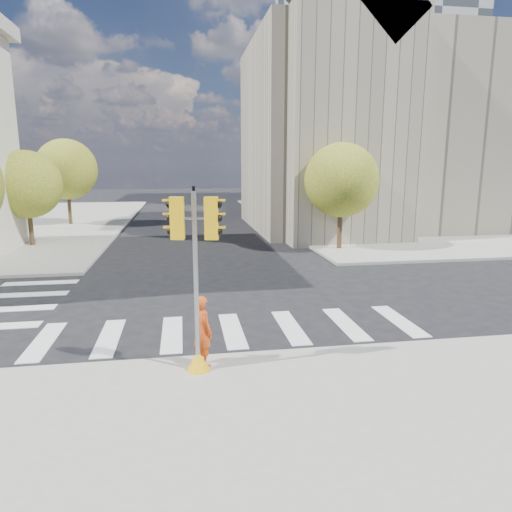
{
  "coord_description": "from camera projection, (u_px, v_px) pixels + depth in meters",
  "views": [
    {
      "loc": [
        -1.5,
        -15.04,
        4.96
      ],
      "look_at": [
        0.78,
        -1.1,
        2.1
      ],
      "focal_mm": 32.0,
      "sensor_mm": 36.0,
      "label": 1
    }
  ],
  "objects": [
    {
      "name": "ground",
      "position": [
        229.0,
        310.0,
        15.77
      ],
      "size": [
        160.0,
        160.0,
        0.0
      ],
      "primitive_type": "plane",
      "color": "black",
      "rests_on": "ground"
    },
    {
      "name": "sidewalk_far_right",
      "position": [
        407.0,
        215.0,
        44.07
      ],
      "size": [
        28.0,
        40.0,
        0.15
      ],
      "primitive_type": "cube",
      "color": "gray",
      "rests_on": "ground"
    },
    {
      "name": "civic_building",
      "position": [
        403.0,
        134.0,
        35.29
      ],
      "size": [
        26.0,
        16.0,
        19.39
      ],
      "color": "gray",
      "rests_on": "ground"
    },
    {
      "name": "office_tower",
      "position": [
        368.0,
        82.0,
        56.91
      ],
      "size": [
        20.0,
        18.0,
        30.0
      ],
      "primitive_type": "cube",
      "color": "#9EA0A3",
      "rests_on": "ground"
    },
    {
      "name": "tree_lw_mid",
      "position": [
        27.0,
        185.0,
        26.91
      ],
      "size": [
        4.0,
        4.0,
        5.77
      ],
      "color": "#382616",
      "rests_on": "ground"
    },
    {
      "name": "tree_lw_far",
      "position": [
        66.0,
        169.0,
        36.43
      ],
      "size": [
        4.8,
        4.8,
        6.95
      ],
      "color": "#382616",
      "rests_on": "ground"
    },
    {
      "name": "tree_re_near",
      "position": [
        341.0,
        180.0,
        25.83
      ],
      "size": [
        4.2,
        4.2,
        6.16
      ],
      "color": "#382616",
      "rests_on": "ground"
    },
    {
      "name": "tree_re_mid",
      "position": [
        291.0,
        172.0,
        37.38
      ],
      "size": [
        4.6,
        4.6,
        6.66
      ],
      "color": "#382616",
      "rests_on": "ground"
    },
    {
      "name": "tree_re_far",
      "position": [
        265.0,
        174.0,
        49.08
      ],
      "size": [
        4.0,
        4.0,
        5.88
      ],
      "color": "#382616",
      "rests_on": "ground"
    },
    {
      "name": "lamp_near",
      "position": [
        328.0,
        170.0,
        29.67
      ],
      "size": [
        0.35,
        0.18,
        8.11
      ],
      "color": "black",
      "rests_on": "sidewalk_far_right"
    },
    {
      "name": "lamp_far",
      "position": [
        282.0,
        168.0,
        43.22
      ],
      "size": [
        0.35,
        0.18,
        8.11
      ],
      "color": "black",
      "rests_on": "sidewalk_far_right"
    },
    {
      "name": "traffic_signal",
      "position": [
        196.0,
        296.0,
        10.48
      ],
      "size": [
        1.08,
        0.56,
        4.33
      ],
      "rotation": [
        0.0,
        0.0,
        -0.17
      ],
      "color": "#E9AA0C",
      "rests_on": "sidewalk_near"
    },
    {
      "name": "photographer",
      "position": [
        202.0,
        331.0,
        10.94
      ],
      "size": [
        0.69,
        0.76,
        1.75
      ],
      "primitive_type": "imported",
      "rotation": [
        0.0,
        0.0,
        2.14
      ],
      "color": "#C94412",
      "rests_on": "sidewalk_near"
    }
  ]
}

